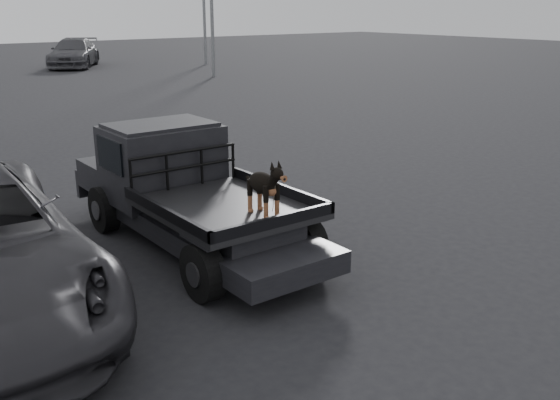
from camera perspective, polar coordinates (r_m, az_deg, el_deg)
ground at (r=8.99m, az=0.33°, el=-6.15°), size 120.00×120.00×0.00m
flatbed_ute at (r=9.68m, az=-7.94°, el=-1.65°), size 2.00×5.40×0.92m
ute_cab at (r=10.25m, az=-10.77°, el=4.51°), size 1.72×1.30×0.88m
headache_rack at (r=9.64m, az=-8.71°, el=2.79°), size 1.80×0.08×0.55m
dog at (r=8.23m, az=-1.53°, el=1.14°), size 0.32×0.60×0.74m
distant_car_b at (r=40.62m, az=-18.34°, el=12.64°), size 4.95×6.18×1.68m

